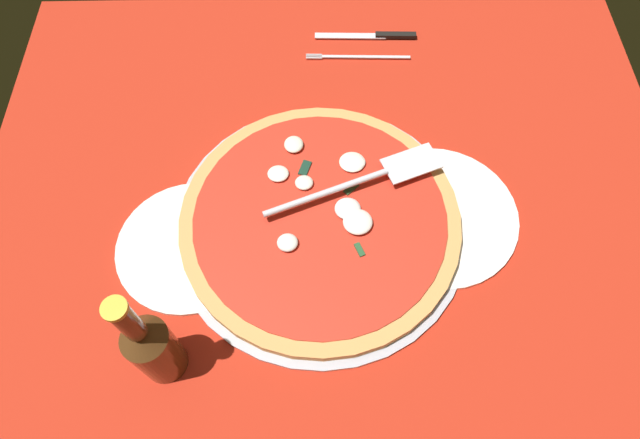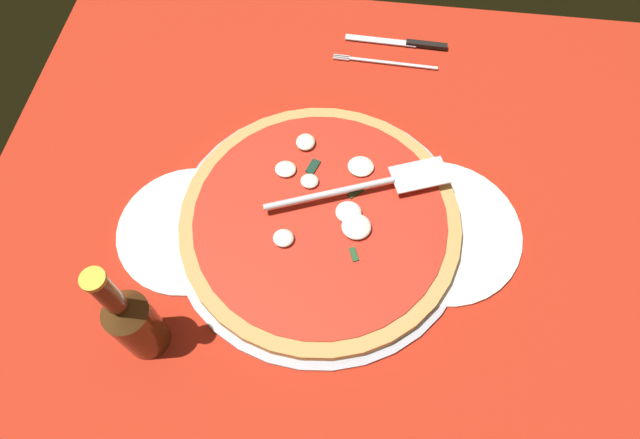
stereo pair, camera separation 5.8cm
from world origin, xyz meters
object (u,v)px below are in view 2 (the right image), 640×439
(dinner_plate_left, at_px, (189,229))
(pizza, at_px, (320,219))
(dinner_plate_right, at_px, (439,230))
(pizza_server, at_px, (366,186))
(place_setting_far, at_px, (395,53))
(beer_bottle, at_px, (133,321))

(dinner_plate_left, bearing_deg, pizza, 10.09)
(dinner_plate_right, bearing_deg, pizza_server, 161.23)
(pizza_server, height_order, place_setting_far, pizza_server)
(dinner_plate_right, xyz_separation_m, pizza, (-0.19, -0.01, 0.01))
(place_setting_far, bearing_deg, dinner_plate_right, 105.42)
(dinner_plate_left, bearing_deg, dinner_plate_right, 6.79)
(dinner_plate_right, bearing_deg, place_setting_far, 103.53)
(pizza, bearing_deg, beer_bottle, -135.61)
(pizza, height_order, place_setting_far, pizza)
(pizza_server, xyz_separation_m, place_setting_far, (0.03, 0.33, -0.04))
(dinner_plate_right, relative_size, pizza, 0.58)
(dinner_plate_right, distance_m, pizza, 0.19)
(dinner_plate_right, xyz_separation_m, beer_bottle, (-0.40, -0.22, 0.08))
(dinner_plate_right, xyz_separation_m, pizza_server, (-0.12, 0.04, 0.04))
(dinner_plate_left, height_order, pizza, pizza)
(dinner_plate_right, bearing_deg, beer_bottle, -151.06)
(dinner_plate_left, xyz_separation_m, pizza_server, (0.27, 0.09, 0.04))
(pizza_server, distance_m, beer_bottle, 0.39)
(dinner_plate_left, height_order, beer_bottle, beer_bottle)
(dinner_plate_right, distance_m, pizza_server, 0.14)
(dinner_plate_left, distance_m, pizza, 0.21)
(dinner_plate_left, distance_m, pizza_server, 0.28)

